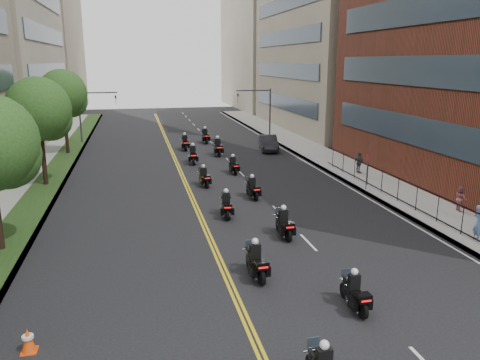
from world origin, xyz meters
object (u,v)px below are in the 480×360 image
object	(u,v)px
motorcycle_9	(218,148)
motorcycle_6	(204,178)
motorcycle_4	(226,206)
motorcycle_1	(355,294)
motorcycle_2	(256,262)
pedestrian_a	(479,223)
motorcycle_8	(193,156)
motorcycle_7	(233,166)
pedestrian_b	(461,198)
motorcycle_11	(205,136)
parked_sedan	(269,143)
traffic_cone	(28,340)
motorcycle_10	(185,143)
motorcycle_3	(284,225)
pedestrian_c	(359,163)
motorcycle_5	(253,189)

from	to	relation	value
motorcycle_9	motorcycle_6	bearing A→B (deg)	-104.44
motorcycle_4	motorcycle_1	bearing A→B (deg)	-71.46
motorcycle_2	pedestrian_a	xyz separation A→B (m)	(11.48, 1.23, 0.40)
motorcycle_4	motorcycle_8	xyz separation A→B (m)	(-0.09, 14.63, 0.07)
motorcycle_7	pedestrian_b	size ratio (longest dim) A/B	1.42
motorcycle_11	motorcycle_7	bearing A→B (deg)	-91.44
motorcycle_8	parked_sedan	xyz separation A→B (m)	(8.07, 4.41, 0.04)
motorcycle_6	traffic_cone	size ratio (longest dim) A/B	2.69
motorcycle_10	motorcycle_11	distance (m)	4.51
parked_sedan	pedestrian_b	distance (m)	22.10
pedestrian_b	motorcycle_7	bearing A→B (deg)	52.69
motorcycle_1	motorcycle_7	distance (m)	21.42
motorcycle_3	traffic_cone	size ratio (longest dim) A/B	2.84
motorcycle_1	pedestrian_a	distance (m)	9.77
motorcycle_2	pedestrian_c	size ratio (longest dim) A/B	1.39
pedestrian_a	pedestrian_b	xyz separation A→B (m)	(2.30, 4.29, -0.17)
motorcycle_9	motorcycle_10	distance (m)	4.38
traffic_cone	motorcycle_6	bearing A→B (deg)	66.02
motorcycle_9	parked_sedan	distance (m)	5.52
motorcycle_8	traffic_cone	distance (m)	27.22
motorcycle_5	pedestrian_c	xyz separation A→B (m)	(9.69, 4.43, 0.34)
motorcycle_5	motorcycle_9	size ratio (longest dim) A/B	0.84
motorcycle_10	pedestrian_c	world-z (taller)	pedestrian_c
motorcycle_11	pedestrian_a	bearing A→B (deg)	-76.28
motorcycle_9	motorcycle_11	distance (m)	7.14
motorcycle_5	pedestrian_b	size ratio (longest dim) A/B	1.45
motorcycle_1	motorcycle_9	bearing A→B (deg)	89.56
motorcycle_11	pedestrian_c	xyz separation A→B (m)	(9.56, -17.12, 0.25)
pedestrian_a	motorcycle_4	bearing A→B (deg)	65.32
motorcycle_11	motorcycle_8	bearing A→B (deg)	-105.98
traffic_cone	motorcycle_1	bearing A→B (deg)	0.88
motorcycle_10	motorcycle_6	bearing A→B (deg)	-90.89
motorcycle_9	traffic_cone	world-z (taller)	motorcycle_9
motorcycle_6	pedestrian_a	xyz separation A→B (m)	(11.44, -13.61, 0.44)
motorcycle_3	motorcycle_6	size ratio (longest dim) A/B	1.06
motorcycle_1	motorcycle_11	bearing A→B (deg)	89.80
motorcycle_3	traffic_cone	distance (m)	13.02
parked_sedan	pedestrian_a	world-z (taller)	pedestrian_a
motorcycle_5	motorcycle_8	distance (m)	11.62
motorcycle_1	motorcycle_2	distance (m)	4.29
parked_sedan	traffic_cone	world-z (taller)	parked_sedan
motorcycle_1	motorcycle_4	distance (m)	11.41
motorcycle_2	motorcycle_3	distance (m)	4.84
motorcycle_3	motorcycle_8	distance (m)	18.54
motorcycle_5	traffic_cone	world-z (taller)	motorcycle_5
motorcycle_2	motorcycle_5	distance (m)	11.47
motorcycle_4	motorcycle_11	xyz separation A→B (m)	(2.50, 24.82, 0.07)
pedestrian_a	motorcycle_2	bearing A→B (deg)	102.20
motorcycle_2	motorcycle_11	bearing A→B (deg)	81.39
motorcycle_11	motorcycle_9	bearing A→B (deg)	-90.68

